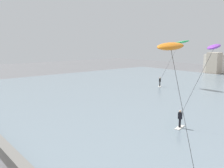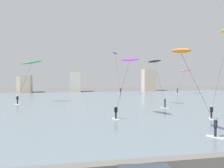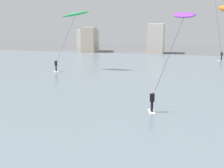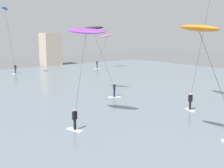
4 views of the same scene
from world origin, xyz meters
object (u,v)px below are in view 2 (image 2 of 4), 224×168
(kitesurfer_pink, at_px, (185,72))
(kitesurfer_blue, at_px, (116,59))
(kitesurfer_orange, at_px, (186,62))
(kitesurfer_green, at_px, (31,65))
(kitesurfer_purple, at_px, (128,64))
(kitesurfer_black, at_px, (155,66))

(kitesurfer_pink, relative_size, kitesurfer_blue, 0.62)
(kitesurfer_orange, relative_size, kitesurfer_green, 0.96)
(kitesurfer_pink, relative_size, kitesurfer_purple, 0.91)
(kitesurfer_pink, distance_m, kitesurfer_blue, 18.92)
(kitesurfer_pink, bearing_deg, kitesurfer_black, -130.67)
(kitesurfer_green, bearing_deg, kitesurfer_black, -18.58)
(kitesurfer_black, distance_m, kitesurfer_purple, 10.96)
(kitesurfer_green, xyz_separation_m, kitesurfer_black, (21.54, -7.24, -0.37))
(kitesurfer_purple, bearing_deg, kitesurfer_pink, 49.71)
(kitesurfer_blue, bearing_deg, kitesurfer_green, -144.96)
(kitesurfer_orange, relative_size, kitesurfer_purple, 1.02)
(kitesurfer_orange, xyz_separation_m, kitesurfer_green, (-17.38, 24.45, 0.64))
(kitesurfer_black, bearing_deg, kitesurfer_blue, 97.87)
(kitesurfer_black, distance_m, kitesurfer_blue, 20.74)
(kitesurfer_blue, bearing_deg, kitesurfer_black, -82.13)
(kitesurfer_orange, bearing_deg, kitesurfer_black, 76.43)
(kitesurfer_green, bearing_deg, kitesurfer_blue, 35.04)
(kitesurfer_orange, height_order, kitesurfer_blue, kitesurfer_blue)
(kitesurfer_blue, bearing_deg, kitesurfer_orange, -92.04)
(kitesurfer_black, height_order, kitesurfer_pink, kitesurfer_black)
(kitesurfer_orange, distance_m, kitesurfer_purple, 9.19)
(kitesurfer_purple, bearing_deg, kitesurfer_green, 132.86)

